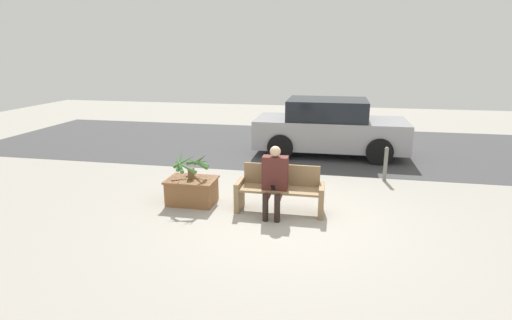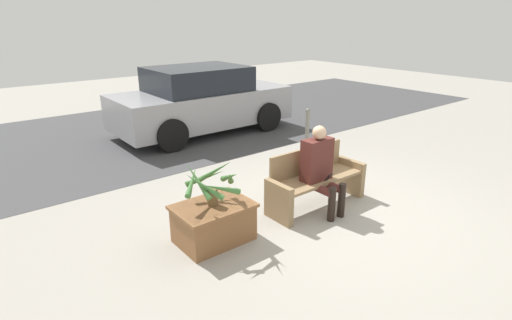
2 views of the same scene
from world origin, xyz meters
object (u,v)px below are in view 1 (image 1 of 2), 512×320
(planter_box, at_px, (192,190))
(parked_car, at_px, (329,127))
(person_seated, at_px, (274,178))
(potted_plant, at_px, (191,164))
(bollard_post, at_px, (386,163))
(bench, at_px, (280,190))

(planter_box, relative_size, parked_car, 0.22)
(person_seated, distance_m, planter_box, 1.70)
(parked_car, bearing_deg, potted_plant, -119.68)
(person_seated, height_order, bollard_post, person_seated)
(bench, xyz_separation_m, bollard_post, (2.09, 2.21, 0.01))
(planter_box, relative_size, bollard_post, 1.18)
(planter_box, height_order, parked_car, parked_car)
(person_seated, bearing_deg, parked_car, 79.42)
(potted_plant, distance_m, bollard_post, 4.38)
(bench, relative_size, parked_car, 0.38)
(planter_box, bearing_deg, potted_plant, 114.11)
(person_seated, xyz_separation_m, potted_plant, (-1.63, 0.23, 0.11))
(person_seated, bearing_deg, bench, 64.00)
(bollard_post, bearing_deg, potted_plant, -150.57)
(person_seated, xyz_separation_m, bollard_post, (2.17, 2.37, -0.27))
(bench, height_order, planter_box, bench)
(parked_car, bearing_deg, bench, -99.96)
(bench, xyz_separation_m, potted_plant, (-1.71, 0.06, 0.39))
(planter_box, distance_m, bollard_post, 4.36)
(bench, relative_size, planter_box, 1.71)
(bench, bearing_deg, potted_plant, 177.85)
(person_seated, distance_m, parked_car, 4.68)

